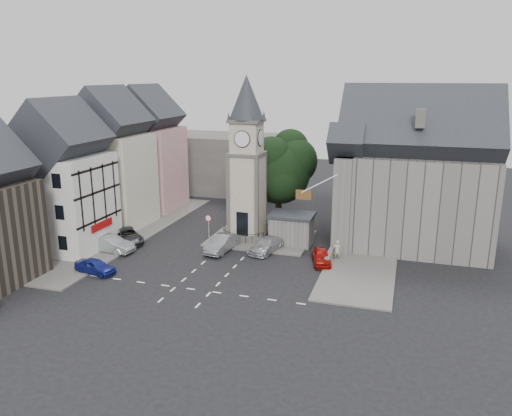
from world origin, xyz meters
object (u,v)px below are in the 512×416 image
(clock_tower, at_px, (247,159))
(car_east_red, at_px, (321,257))
(pedestrian, at_px, (337,250))
(stone_shelter, at_px, (292,229))
(car_west_blue, at_px, (95,266))

(clock_tower, distance_m, car_east_red, 12.44)
(car_east_red, height_order, pedestrian, pedestrian)
(car_east_red, bearing_deg, stone_shelter, 113.87)
(clock_tower, bearing_deg, stone_shelter, -5.84)
(pedestrian, bearing_deg, car_west_blue, 11.87)
(car_west_blue, relative_size, car_east_red, 0.98)
(clock_tower, height_order, pedestrian, clock_tower)
(car_west_blue, xyz_separation_m, car_east_red, (17.78, 7.88, 0.01))
(car_east_red, bearing_deg, car_west_blue, -171.96)
(clock_tower, relative_size, stone_shelter, 3.78)
(clock_tower, distance_m, stone_shelter, 8.15)
(car_west_blue, bearing_deg, clock_tower, -25.80)
(clock_tower, distance_m, car_west_blue, 17.54)
(stone_shelter, bearing_deg, pedestrian, -34.12)
(clock_tower, height_order, car_west_blue, clock_tower)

